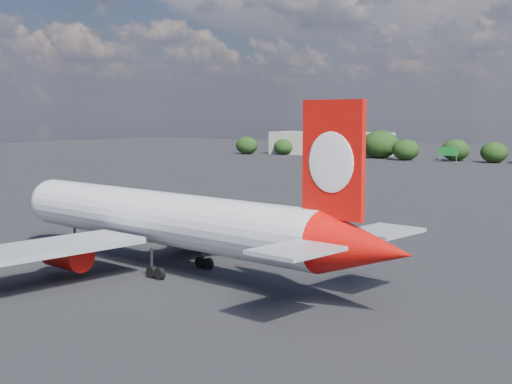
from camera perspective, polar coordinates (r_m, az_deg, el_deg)
The scene contains 4 objects.
ground at distance 108.21m, azimuth 6.29°, elevation -1.39°, with size 500.00×500.00×0.00m, color black.
qantas_airliner at distance 64.65m, azimuth -6.56°, elevation -2.35°, with size 46.85×44.75×15.33m.
terminal_building at distance 254.60m, azimuth 6.01°, elevation 3.88°, with size 42.00×16.00×8.00m.
highway_sign at distance 222.52m, azimuth 15.13°, elevation 3.14°, with size 6.00×0.30×4.50m.
Camera 1 is at (46.40, -36.71, 14.26)m, focal length 50.00 mm.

